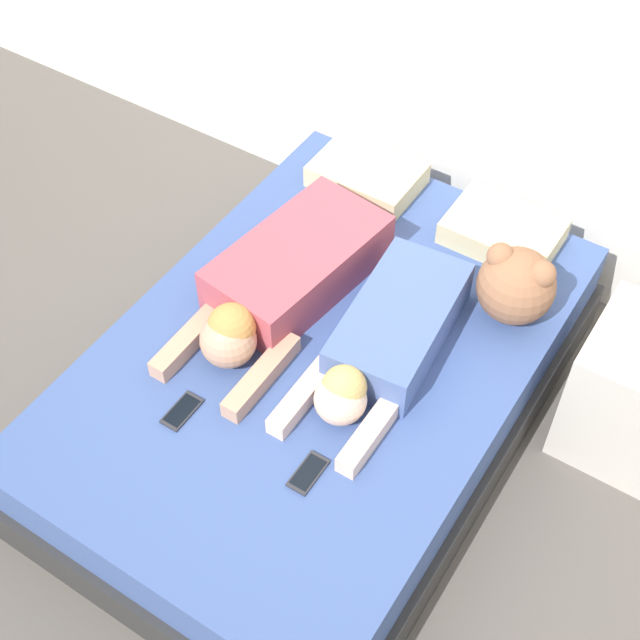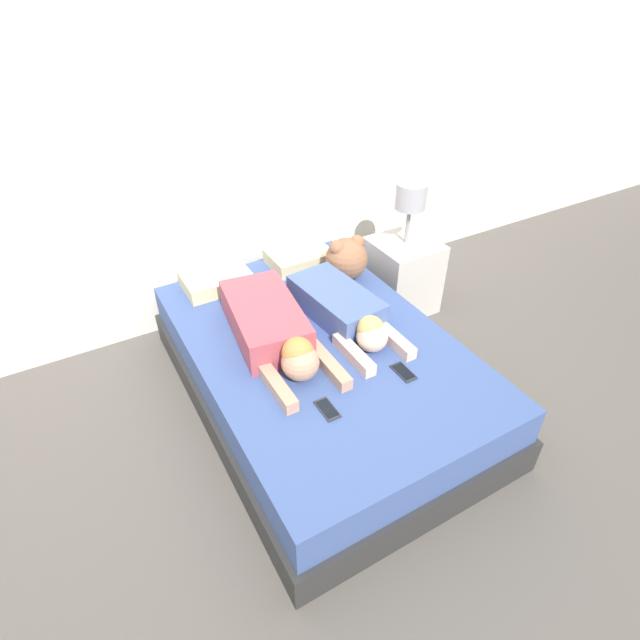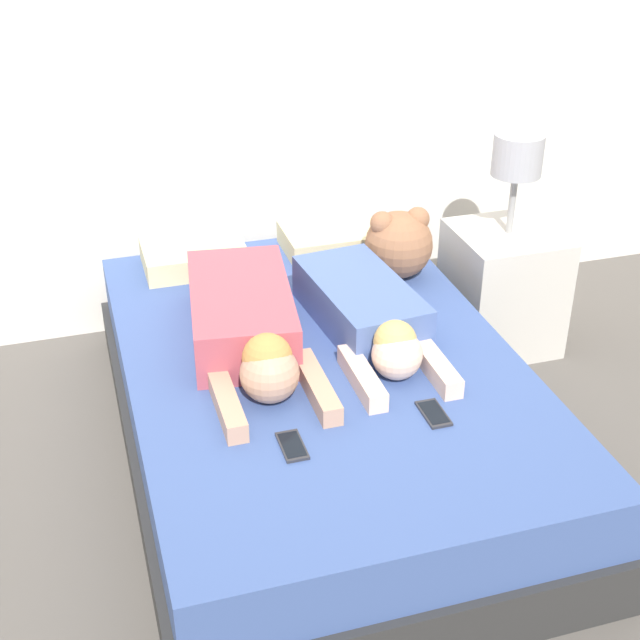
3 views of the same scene
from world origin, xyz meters
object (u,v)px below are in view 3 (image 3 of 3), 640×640
object	(u,v)px
cell_phone_left	(292,446)
nightstand	(503,280)
person_right	(369,316)
bed	(320,406)
plush_toy	(399,243)
cell_phone_right	(434,413)
person_left	(248,326)
pillow_head_left	(194,256)
pillow_head_right	(332,239)

from	to	relation	value
cell_phone_left	nightstand	distance (m)	1.67
person_right	cell_phone_left	world-z (taller)	person_right
bed	plush_toy	size ratio (longest dim) A/B	7.08
bed	nightstand	xyz separation A→B (m)	(1.05, 0.56, 0.11)
person_right	cell_phone_right	world-z (taller)	person_right
person_left	plush_toy	world-z (taller)	plush_toy
person_right	plush_toy	world-z (taller)	plush_toy
person_right	plush_toy	xyz separation A→B (m)	(0.29, 0.45, 0.07)
person_right	cell_phone_left	size ratio (longest dim) A/B	6.03
plush_toy	person_left	bearing A→B (deg)	-151.47
pillow_head_left	plush_toy	size ratio (longest dim) A/B	1.45
plush_toy	bed	bearing A→B (deg)	-134.03
bed	person_right	bearing A→B (deg)	20.08
bed	plush_toy	world-z (taller)	plush_toy
person_left	cell_phone_left	distance (m)	0.62
pillow_head_left	person_right	size ratio (longest dim) A/B	0.48
bed	person_left	xyz separation A→B (m)	(-0.24, 0.12, 0.33)
pillow_head_left	person_left	size ratio (longest dim) A/B	0.42
pillow_head_left	cell_phone_right	xyz separation A→B (m)	(0.57, -1.33, -0.05)
bed	person_left	bearing A→B (deg)	154.21
bed	person_right	xyz separation A→B (m)	(0.22, 0.08, 0.32)
pillow_head_left	pillow_head_right	world-z (taller)	same
person_left	nightstand	distance (m)	1.38
bed	cell_phone_left	size ratio (longest dim) A/B	14.05
person_left	person_right	distance (m)	0.46
person_left	bed	bearing A→B (deg)	-25.79
pillow_head_right	person_left	distance (m)	0.93
bed	plush_toy	distance (m)	0.83
pillow_head_right	person_right	bearing A→B (deg)	-97.18
pillow_head_right	nightstand	distance (m)	0.81
cell_phone_left	pillow_head_left	bearing A→B (deg)	93.14
pillow_head_left	pillow_head_right	size ratio (longest dim) A/B	1.00
pillow_head_right	cell_phone_right	world-z (taller)	pillow_head_right
pillow_head_right	nightstand	bearing A→B (deg)	-22.24
bed	pillow_head_right	bearing A→B (deg)	69.79
pillow_head_right	person_right	distance (m)	0.79
pillow_head_right	cell_phone_right	xyz separation A→B (m)	(-0.06, -1.33, -0.05)
nightstand	person_left	bearing A→B (deg)	-161.00
cell_phone_right	plush_toy	distance (m)	1.04
person_right	nightstand	world-z (taller)	nightstand
pillow_head_left	pillow_head_right	bearing A→B (deg)	0.00
bed	nightstand	size ratio (longest dim) A/B	2.12
nightstand	cell_phone_left	bearing A→B (deg)	-140.60
bed	cell_phone_left	bearing A→B (deg)	-115.96
bed	cell_phone_right	xyz separation A→B (m)	(0.25, -0.47, 0.23)
person_left	person_right	xyz separation A→B (m)	(0.46, -0.04, -0.01)
bed	pillow_head_left	distance (m)	0.96
cell_phone_right	plush_toy	size ratio (longest dim) A/B	0.50
bed	plush_toy	bearing A→B (deg)	45.97
pillow_head_left	cell_phone_left	bearing A→B (deg)	-86.86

